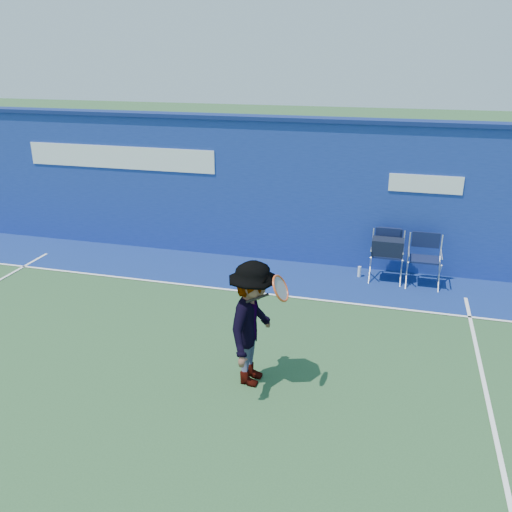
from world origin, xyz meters
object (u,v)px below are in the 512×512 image
(water_bottle, at_px, (359,272))
(directors_chair_left, at_px, (386,260))
(tennis_player, at_px, (253,324))
(directors_chair_right, at_px, (423,270))

(water_bottle, bearing_deg, directors_chair_left, -3.63)
(directors_chair_left, height_order, tennis_player, tennis_player)
(directors_chair_left, distance_m, directors_chair_right, 0.73)
(directors_chair_right, relative_size, tennis_player, 0.57)
(tennis_player, bearing_deg, directors_chair_left, 68.46)
(directors_chair_left, distance_m, water_bottle, 0.61)
(directors_chair_right, height_order, water_bottle, directors_chair_right)
(water_bottle, distance_m, tennis_player, 4.37)
(tennis_player, bearing_deg, water_bottle, 75.02)
(directors_chair_left, height_order, water_bottle, directors_chair_left)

